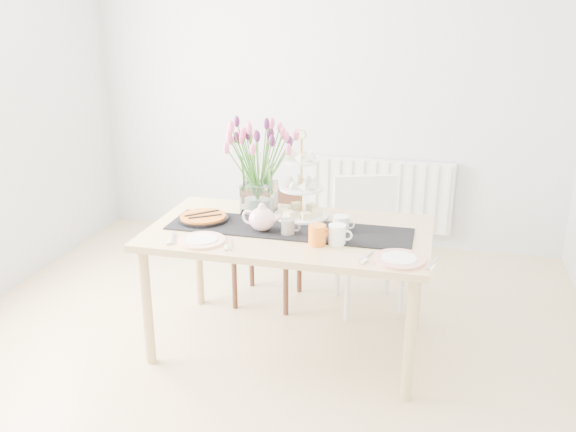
% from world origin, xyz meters
% --- Properties ---
extents(room_shell, '(4.50, 4.50, 4.50)m').
position_xyz_m(room_shell, '(0.00, 0.00, 1.30)').
color(room_shell, tan).
rests_on(room_shell, ground).
extents(radiator, '(1.20, 0.08, 0.60)m').
position_xyz_m(radiator, '(0.50, 2.19, 0.45)').
color(radiator, white).
rests_on(radiator, room_shell).
extents(dining_table, '(1.60, 0.90, 0.75)m').
position_xyz_m(dining_table, '(0.15, 0.41, 0.67)').
color(dining_table, tan).
rests_on(dining_table, ground).
extents(chair_brown, '(0.40, 0.40, 0.77)m').
position_xyz_m(chair_brown, '(-0.13, 1.03, 0.44)').
color(chair_brown, '#3B2115').
rests_on(chair_brown, ground).
extents(chair_white, '(0.55, 0.55, 0.88)m').
position_xyz_m(chair_white, '(0.53, 1.11, 0.51)').
color(chair_white, white).
rests_on(chair_white, ground).
extents(table_runner, '(1.40, 0.35, 0.01)m').
position_xyz_m(table_runner, '(0.15, 0.41, 0.75)').
color(table_runner, black).
rests_on(table_runner, dining_table).
extents(tulip_vase, '(0.69, 0.69, 0.59)m').
position_xyz_m(tulip_vase, '(-0.10, 0.67, 1.13)').
color(tulip_vase, silver).
rests_on(tulip_vase, dining_table).
extents(cake_stand, '(0.33, 0.33, 0.48)m').
position_xyz_m(cake_stand, '(0.18, 0.63, 0.89)').
color(cake_stand, gold).
rests_on(cake_stand, dining_table).
extents(teapot, '(0.27, 0.23, 0.16)m').
position_xyz_m(teapot, '(0.01, 0.35, 0.82)').
color(teapot, white).
rests_on(teapot, dining_table).
extents(cream_jug, '(0.11, 0.11, 0.09)m').
position_xyz_m(cream_jug, '(0.45, 0.45, 0.80)').
color(cream_jug, silver).
rests_on(cream_jug, dining_table).
extents(tart_tin, '(0.30, 0.30, 0.04)m').
position_xyz_m(tart_tin, '(-0.37, 0.43, 0.77)').
color(tart_tin, black).
rests_on(tart_tin, dining_table).
extents(mug_grey, '(0.09, 0.09, 0.09)m').
position_xyz_m(mug_grey, '(0.17, 0.33, 0.80)').
color(mug_grey, gray).
rests_on(mug_grey, dining_table).
extents(mug_white, '(0.10, 0.10, 0.11)m').
position_xyz_m(mug_white, '(0.46, 0.26, 0.81)').
color(mug_white, white).
rests_on(mug_white, dining_table).
extents(mug_orange, '(0.13, 0.13, 0.11)m').
position_xyz_m(mug_orange, '(0.36, 0.23, 0.81)').
color(mug_orange, orange).
rests_on(mug_orange, dining_table).
extents(plate_left, '(0.34, 0.34, 0.01)m').
position_xyz_m(plate_left, '(-0.26, 0.12, 0.76)').
color(plate_left, white).
rests_on(plate_left, dining_table).
extents(plate_right, '(0.33, 0.33, 0.01)m').
position_xyz_m(plate_right, '(0.80, 0.12, 0.76)').
color(plate_right, silver).
rests_on(plate_right, dining_table).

